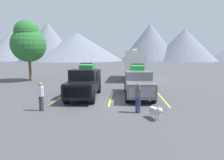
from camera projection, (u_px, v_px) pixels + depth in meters
ground_plane at (110, 100)px, 14.05m from camera, size 240.00×240.00×0.00m
pickup_truck_a at (85, 82)px, 14.93m from camera, size 2.14×5.43×2.61m
pickup_truck_b at (138, 82)px, 15.29m from camera, size 2.13×5.75×2.52m
lot_stripe_a at (62, 96)px, 15.20m from camera, size 0.12×5.50×0.01m
lot_stripe_b at (111, 97)px, 14.97m from camera, size 0.12×5.50×0.01m
lot_stripe_c at (162, 98)px, 14.74m from camera, size 0.12×5.50×0.01m
camper_trailer_a at (135, 63)px, 24.81m from camera, size 2.57×8.53×3.95m
person_a at (138, 96)px, 10.92m from camera, size 0.32×0.31×1.71m
person_b at (41, 94)px, 11.30m from camera, size 0.37×0.25×1.71m
dog at (156, 111)px, 9.86m from camera, size 0.59×0.93×0.70m
tree_a at (28, 42)px, 23.05m from camera, size 4.12×4.12×7.26m
mountain_ridge at (101, 45)px, 88.58m from camera, size 133.97×42.47×16.87m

